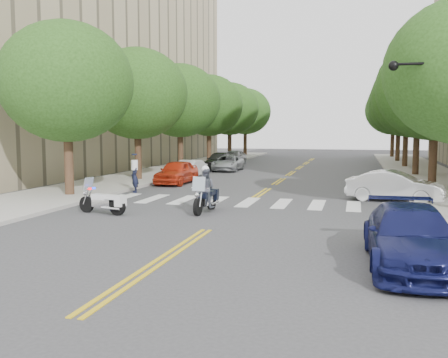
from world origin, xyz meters
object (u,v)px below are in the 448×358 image
(convertible, at_px, (395,186))
(motorcycle_police, at_px, (206,191))
(motorcycle_parked, at_px, (106,202))
(sedan_blue, at_px, (411,237))
(officer_standing, at_px, (135,177))

(convertible, bearing_deg, motorcycle_police, 137.16)
(motorcycle_parked, relative_size, convertible, 0.51)
(motorcycle_police, distance_m, motorcycle_parked, 3.94)
(convertible, height_order, sedan_blue, sedan_blue)
(motorcycle_parked, height_order, officer_standing, officer_standing)
(officer_standing, distance_m, convertible, 12.96)
(motorcycle_police, height_order, sedan_blue, motorcycle_police)
(motorcycle_police, height_order, convertible, motorcycle_police)
(motorcycle_police, bearing_deg, sedan_blue, 140.51)
(motorcycle_parked, distance_m, convertible, 12.93)
(motorcycle_police, xyz_separation_m, convertible, (7.53, 5.03, -0.13))
(motorcycle_police, height_order, motorcycle_parked, motorcycle_police)
(convertible, distance_m, sedan_blue, 11.49)
(motorcycle_parked, bearing_deg, convertible, -48.19)
(motorcycle_parked, bearing_deg, sedan_blue, -103.34)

